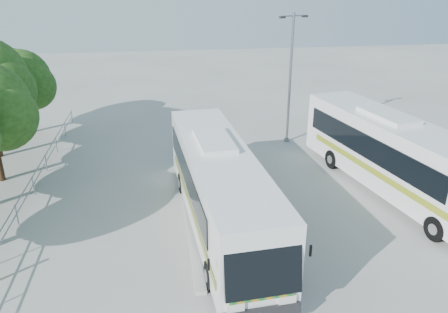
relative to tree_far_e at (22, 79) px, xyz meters
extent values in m
plane|color=#ABABA5|center=(12.63, -13.30, -3.89)|extent=(100.00, 100.00, 0.00)
cube|color=#B2B2AD|center=(10.33, -11.30, -3.81)|extent=(0.40, 16.00, 0.15)
cylinder|color=gray|center=(2.63, -9.30, -2.94)|extent=(0.06, 22.00, 0.06)
cylinder|color=gray|center=(2.63, -9.30, -3.34)|extent=(0.06, 22.00, 0.06)
cylinder|color=gray|center=(2.63, 0.70, -3.39)|extent=(0.06, 0.06, 1.00)
sphere|color=#1C390F|center=(1.26, -8.75, -0.09)|extent=(3.59, 3.59, 3.59)
sphere|color=#1C390F|center=(0.16, -5.12, 0.40)|extent=(4.06, 4.06, 4.06)
cylinder|color=#382314|center=(-0.07, 0.00, -2.50)|extent=(0.36, 0.36, 2.77)
sphere|color=#1C390F|center=(-0.07, 0.00, 0.02)|extent=(4.03, 4.03, 4.03)
sphere|color=#1C390F|center=(0.68, -0.50, -0.42)|extent=(3.28, 3.28, 3.28)
sphere|color=#1C390F|center=(-0.70, 0.63, 0.52)|extent=(3.02, 3.02, 3.02)
cube|color=silver|center=(11.63, -14.73, -1.90)|extent=(3.47, 12.86, 3.23)
cube|color=black|center=(12.05, -21.11, -1.50)|extent=(2.46, 0.64, 2.06)
cube|color=black|center=(10.24, -14.19, -1.50)|extent=(0.72, 10.15, 1.17)
cube|color=black|center=(12.93, -14.01, -1.50)|extent=(0.72, 10.15, 1.17)
cube|color=#0E6529|center=(10.30, -15.14, -2.51)|extent=(0.75, 11.00, 0.30)
cylinder|color=black|center=(10.70, -18.93, -3.36)|extent=(0.39, 1.08, 1.06)
cylinder|color=black|center=(13.09, -18.78, -3.36)|extent=(0.39, 1.08, 1.06)
cylinder|color=black|center=(10.20, -11.22, -3.36)|extent=(0.39, 1.08, 1.06)
cylinder|color=black|center=(12.59, -11.06, -3.36)|extent=(0.39, 1.08, 1.06)
cube|color=silver|center=(20.98, -12.88, -1.82)|extent=(5.06, 13.53, 3.37)
cube|color=black|center=(19.48, -12.47, -1.40)|extent=(1.93, 10.44, 1.21)
cube|color=black|center=(22.24, -11.98, -1.40)|extent=(1.93, 10.44, 1.21)
cube|color=#0E6320|center=(19.65, -13.45, -2.45)|extent=(2.07, 11.31, 0.31)
cylinder|color=black|center=(20.52, -17.33, -3.33)|extent=(0.52, 1.15, 1.10)
cylinder|color=black|center=(19.09, -9.40, -3.33)|extent=(0.52, 1.15, 1.10)
cylinder|color=black|center=(21.54, -8.96, -3.33)|extent=(0.52, 1.15, 1.10)
cylinder|color=gray|center=(17.74, -4.66, 0.32)|extent=(0.21, 0.21, 8.42)
cylinder|color=gray|center=(17.74, -4.66, 4.32)|extent=(1.62, 0.62, 0.08)
cube|color=black|center=(16.94, -4.93, 4.27)|extent=(0.41, 0.30, 0.13)
cube|color=black|center=(18.53, -4.39, 4.27)|extent=(0.41, 0.30, 0.13)
camera|label=1|loc=(9.22, -31.65, 6.51)|focal=35.00mm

